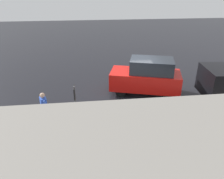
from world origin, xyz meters
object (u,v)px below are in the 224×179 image
at_px(fire_hydrant, 63,113).
at_px(pedestrian, 44,107).
at_px(moving_hatchback, 147,76).
at_px(sign_post, 76,106).

xyz_separation_m(fire_hydrant, pedestrian, (0.75, 0.28, 0.56)).
xyz_separation_m(moving_hatchback, pedestrian, (5.27, 2.70, -0.07)).
bearing_deg(sign_post, fire_hydrant, -65.07).
bearing_deg(sign_post, moving_hatchback, -134.59).
bearing_deg(moving_hatchback, fire_hydrant, 28.11).
height_order(fire_hydrant, pedestrian, pedestrian).
relative_size(moving_hatchback, sign_post, 1.76).
xyz_separation_m(pedestrian, sign_post, (-1.43, 1.19, 0.62)).
height_order(moving_hatchback, fire_hydrant, moving_hatchback).
xyz_separation_m(moving_hatchback, sign_post, (3.84, 3.89, 0.55)).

